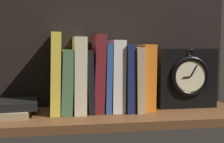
# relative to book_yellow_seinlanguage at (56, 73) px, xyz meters

# --- Properties ---
(ground_plane) EXTENTS (0.90, 0.27, 0.03)m
(ground_plane) POSITION_rel_book_yellow_seinlanguage_xyz_m (0.15, -0.04, -0.14)
(ground_plane) COLOR brown
(back_panel) EXTENTS (0.90, 0.01, 0.41)m
(back_panel) POSITION_rel_book_yellow_seinlanguage_xyz_m (0.15, 0.09, 0.08)
(back_panel) COLOR black
(back_panel) RESTS_ON ground_plane
(book_yellow_seinlanguage) EXTENTS (0.04, 0.15, 0.25)m
(book_yellow_seinlanguage) POSITION_rel_book_yellow_seinlanguage_xyz_m (0.00, 0.00, 0.00)
(book_yellow_seinlanguage) COLOR gold
(book_yellow_seinlanguage) RESTS_ON ground_plane
(book_green_romantic) EXTENTS (0.04, 0.15, 0.20)m
(book_green_romantic) POSITION_rel_book_yellow_seinlanguage_xyz_m (0.03, 0.00, -0.03)
(book_green_romantic) COLOR #476B44
(book_green_romantic) RESTS_ON ground_plane
(book_cream_twain) EXTENTS (0.04, 0.16, 0.24)m
(book_cream_twain) POSITION_rel_book_yellow_seinlanguage_xyz_m (0.07, 0.00, -0.01)
(book_cream_twain) COLOR beige
(book_cream_twain) RESTS_ON ground_plane
(book_black_skeptic) EXTENTS (0.02, 0.14, 0.20)m
(book_black_skeptic) POSITION_rel_book_yellow_seinlanguage_xyz_m (0.10, 0.00, -0.03)
(book_black_skeptic) COLOR black
(book_black_skeptic) RESTS_ON ground_plane
(book_maroon_dawkins) EXTENTS (0.04, 0.13, 0.25)m
(book_maroon_dawkins) POSITION_rel_book_yellow_seinlanguage_xyz_m (0.13, 0.00, -0.00)
(book_maroon_dawkins) COLOR maroon
(book_maroon_dawkins) RESTS_ON ground_plane
(book_blue_modern) EXTENTS (0.02, 0.13, 0.22)m
(book_blue_modern) POSITION_rel_book_yellow_seinlanguage_xyz_m (0.16, 0.00, -0.02)
(book_blue_modern) COLOR #2D4C8E
(book_blue_modern) RESTS_ON ground_plane
(book_white_catcher) EXTENTS (0.04, 0.13, 0.23)m
(book_white_catcher) POSITION_rel_book_yellow_seinlanguage_xyz_m (0.19, 0.00, -0.01)
(book_white_catcher) COLOR silver
(book_white_catcher) RESTS_ON ground_plane
(book_navy_bierce) EXTENTS (0.03, 0.15, 0.21)m
(book_navy_bierce) POSITION_rel_book_yellow_seinlanguage_xyz_m (0.23, 0.00, -0.02)
(book_navy_bierce) COLOR #192147
(book_navy_bierce) RESTS_ON ground_plane
(book_tan_shortstories) EXTENTS (0.03, 0.16, 0.21)m
(book_tan_shortstories) POSITION_rel_book_yellow_seinlanguage_xyz_m (0.26, 0.00, -0.02)
(book_tan_shortstories) COLOR tan
(book_tan_shortstories) RESTS_ON ground_plane
(book_orange_pandolfini) EXTENTS (0.04, 0.12, 0.21)m
(book_orange_pandolfini) POSITION_rel_book_yellow_seinlanguage_xyz_m (0.29, 0.00, -0.02)
(book_orange_pandolfini) COLOR orange
(book_orange_pandolfini) RESTS_ON ground_plane
(framed_clock) EXTENTS (0.20, 0.06, 0.20)m
(framed_clock) POSITION_rel_book_yellow_seinlanguage_xyz_m (0.44, -0.00, -0.02)
(framed_clock) COLOR black
(framed_clock) RESTS_ON ground_plane
(book_stack_side) EXTENTS (0.16, 0.15, 0.04)m
(book_stack_side) POSITION_rel_book_yellow_seinlanguage_xyz_m (-0.14, -0.03, -0.10)
(book_stack_side) COLOR #9E8966
(book_stack_side) RESTS_ON ground_plane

